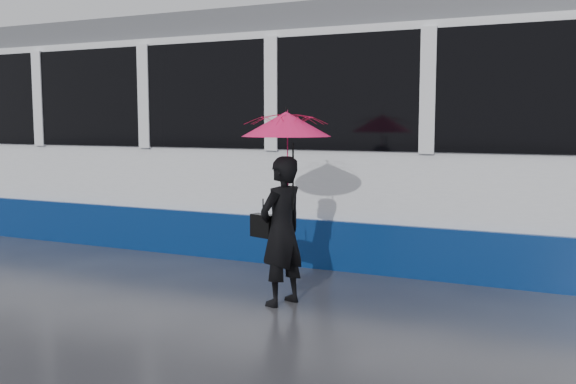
% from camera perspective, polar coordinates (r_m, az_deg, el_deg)
% --- Properties ---
extents(ground, '(90.00, 90.00, 0.00)m').
position_cam_1_polar(ground, '(7.00, -0.12, -9.04)').
color(ground, '#27282C').
rests_on(ground, ground).
extents(rails, '(34.00, 1.51, 0.02)m').
position_cam_1_polar(rails, '(9.27, 6.48, -5.22)').
color(rails, '#3F3D38').
rests_on(rails, ground).
extents(tram, '(26.00, 2.56, 3.35)m').
position_cam_1_polar(tram, '(9.19, 4.77, 4.93)').
color(tram, white).
rests_on(tram, ground).
extents(woman, '(0.51, 0.63, 1.51)m').
position_cam_1_polar(woman, '(6.46, -0.56, -3.49)').
color(woman, black).
rests_on(woman, ground).
extents(umbrella, '(1.12, 1.12, 1.02)m').
position_cam_1_polar(umbrella, '(6.34, -0.16, 4.50)').
color(umbrella, '#F3147C').
rests_on(umbrella, ground).
extents(handbag, '(0.29, 0.19, 0.41)m').
position_cam_1_polar(handbag, '(6.56, -2.22, -3.01)').
color(handbag, black).
rests_on(handbag, ground).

